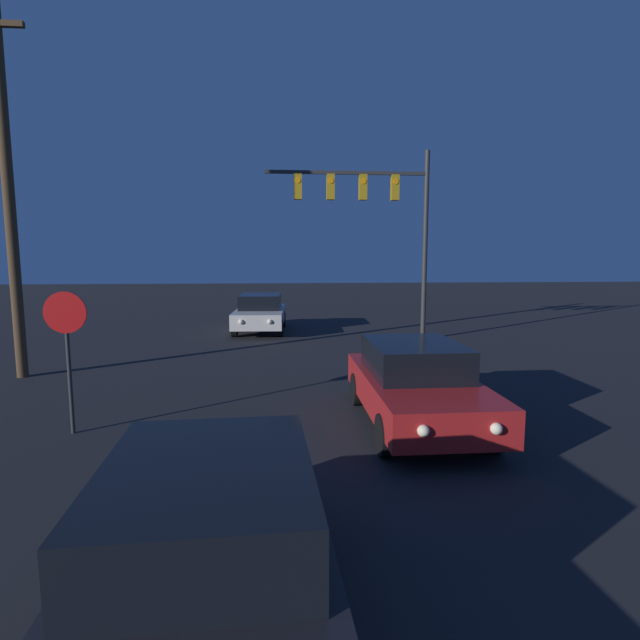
{
  "coord_description": "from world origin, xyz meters",
  "views": [
    {
      "loc": [
        -0.89,
        2.81,
        3.2
      ],
      "look_at": [
        0.0,
        13.83,
        1.76
      ],
      "focal_mm": 28.0,
      "sensor_mm": 36.0,
      "label": 1
    }
  ],
  "objects_px": {
    "car_near": "(208,561)",
    "car_far": "(260,312)",
    "utility_pole": "(8,183)",
    "car_mid": "(416,383)",
    "traffic_signal_mast": "(377,208)",
    "stop_sign": "(67,335)"
  },
  "relations": [
    {
      "from": "car_far",
      "to": "utility_pole",
      "type": "height_order",
      "value": "utility_pole"
    },
    {
      "from": "utility_pole",
      "to": "stop_sign",
      "type": "bearing_deg",
      "value": -55.71
    },
    {
      "from": "car_near",
      "to": "car_far",
      "type": "bearing_deg",
      "value": -91.72
    },
    {
      "from": "stop_sign",
      "to": "utility_pole",
      "type": "xyz_separation_m",
      "value": [
        -3.05,
        4.48,
        3.19
      ]
    },
    {
      "from": "car_mid",
      "to": "car_far",
      "type": "relative_size",
      "value": 0.99
    },
    {
      "from": "utility_pole",
      "to": "traffic_signal_mast",
      "type": "bearing_deg",
      "value": 25.28
    },
    {
      "from": "car_near",
      "to": "car_far",
      "type": "relative_size",
      "value": 1.0
    },
    {
      "from": "stop_sign",
      "to": "utility_pole",
      "type": "distance_m",
      "value": 6.29
    },
    {
      "from": "car_mid",
      "to": "stop_sign",
      "type": "relative_size",
      "value": 1.77
    },
    {
      "from": "car_far",
      "to": "traffic_signal_mast",
      "type": "bearing_deg",
      "value": 151.96
    },
    {
      "from": "car_far",
      "to": "utility_pole",
      "type": "distance_m",
      "value": 10.46
    },
    {
      "from": "car_mid",
      "to": "traffic_signal_mast",
      "type": "relative_size",
      "value": 0.65
    },
    {
      "from": "car_far",
      "to": "traffic_signal_mast",
      "type": "relative_size",
      "value": 0.66
    },
    {
      "from": "car_near",
      "to": "car_far",
      "type": "distance_m",
      "value": 17.26
    },
    {
      "from": "stop_sign",
      "to": "utility_pole",
      "type": "height_order",
      "value": "utility_pole"
    },
    {
      "from": "car_far",
      "to": "stop_sign",
      "type": "relative_size",
      "value": 1.79
    },
    {
      "from": "car_far",
      "to": "stop_sign",
      "type": "height_order",
      "value": "stop_sign"
    },
    {
      "from": "car_mid",
      "to": "traffic_signal_mast",
      "type": "xyz_separation_m",
      "value": [
        1.03,
        9.38,
        4.1
      ]
    },
    {
      "from": "car_near",
      "to": "utility_pole",
      "type": "relative_size",
      "value": 0.47
    },
    {
      "from": "traffic_signal_mast",
      "to": "stop_sign",
      "type": "bearing_deg",
      "value": -127.99
    },
    {
      "from": "car_near",
      "to": "stop_sign",
      "type": "distance_m",
      "value": 6.24
    },
    {
      "from": "car_mid",
      "to": "stop_sign",
      "type": "distance_m",
      "value": 6.38
    }
  ]
}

